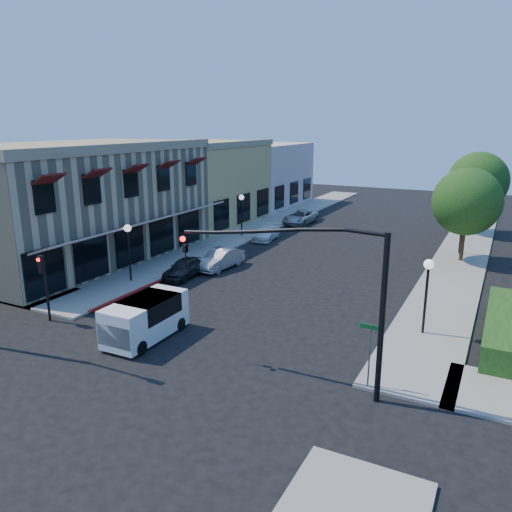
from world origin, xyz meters
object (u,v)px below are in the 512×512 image
at_px(lamppost_left_near, 128,238).
at_px(lamppost_right_far, 463,218).
at_px(secondary_signal, 43,276).
at_px(white_van, 145,317).
at_px(lamppost_left_far, 242,205).
at_px(street_tree_a, 467,202).
at_px(parked_car_a, 185,268).
at_px(parked_car_d, 300,217).
at_px(signal_mast_arm, 322,280).
at_px(parked_car_b, 220,259).
at_px(lamppost_right_near, 428,278).
at_px(street_tree_b, 478,181).
at_px(parked_car_c, 266,233).
at_px(street_name_sign, 370,345).

relative_size(lamppost_left_near, lamppost_right_far, 1.00).
distance_m(secondary_signal, white_van, 5.71).
bearing_deg(lamppost_left_far, street_tree_a, 0.00).
height_order(secondary_signal, parked_car_a, secondary_signal).
bearing_deg(parked_car_d, white_van, -79.52).
relative_size(signal_mast_arm, secondary_signal, 2.41).
height_order(secondary_signal, parked_car_b, secondary_signal).
xyz_separation_m(lamppost_right_far, parked_car_d, (-14.70, 5.41, -2.10)).
height_order(lamppost_right_near, white_van, lamppost_right_near).
height_order(street_tree_b, parked_car_c, street_tree_b).
bearing_deg(lamppost_right_far, lamppost_left_near, -136.74).
xyz_separation_m(secondary_signal, parked_car_c, (1.80, 20.62, -1.77)).
height_order(street_name_sign, lamppost_right_far, lamppost_right_far).
bearing_deg(parked_car_d, lamppost_right_far, -17.51).
relative_size(signal_mast_arm, parked_car_b, 2.03).
bearing_deg(lamppost_right_far, street_tree_b, 87.85).
bearing_deg(lamppost_right_near, parked_car_a, 170.93).
bearing_deg(parked_car_c, parked_car_d, 83.53).
relative_size(street_name_sign, parked_car_d, 0.54).
relative_size(street_tree_b, lamppost_right_near, 1.97).
bearing_deg(street_name_sign, street_tree_a, 86.24).
bearing_deg(secondary_signal, signal_mast_arm, 0.37).
bearing_deg(parked_car_b, lamppost_left_far, 114.55).
height_order(lamppost_left_near, white_van, lamppost_left_near).
height_order(signal_mast_arm, lamppost_left_far, signal_mast_arm).
xyz_separation_m(secondary_signal, lamppost_right_far, (16.50, 22.59, 0.42)).
relative_size(street_tree_b, lamppost_left_far, 1.97).
relative_size(street_tree_a, parked_car_d, 1.41).
height_order(signal_mast_arm, parked_car_a, signal_mast_arm).
xyz_separation_m(lamppost_left_near, parked_car_b, (3.30, 5.00, -2.09)).
xyz_separation_m(lamppost_right_near, parked_car_c, (-14.70, 14.03, -2.18)).
xyz_separation_m(signal_mast_arm, lamppost_right_near, (2.64, 6.50, -1.35)).
xyz_separation_m(street_tree_b, lamppost_left_far, (-17.30, -10.00, -1.81)).
xyz_separation_m(parked_car_a, parked_car_c, (0.00, 11.68, -0.06)).
relative_size(street_tree_a, street_name_sign, 2.59).
height_order(street_tree_b, street_name_sign, street_tree_b).
distance_m(street_name_sign, lamppost_right_far, 21.85).
relative_size(signal_mast_arm, parked_car_c, 2.11).
relative_size(parked_car_a, parked_car_b, 0.91).
relative_size(secondary_signal, lamppost_right_far, 0.93).
bearing_deg(lamppost_right_far, secondary_signal, -126.14).
height_order(street_tree_a, signal_mast_arm, street_tree_a).
distance_m(lamppost_right_near, parked_car_c, 20.44).
height_order(parked_car_a, parked_car_b, parked_car_b).
xyz_separation_m(signal_mast_arm, lamppost_right_far, (2.64, 22.50, -1.35)).
height_order(lamppost_left_near, parked_car_b, lamppost_left_near).
height_order(lamppost_right_far, parked_car_b, lamppost_right_far).
height_order(lamppost_right_near, parked_car_b, lamppost_right_near).
distance_m(street_name_sign, lamppost_right_near, 5.98).
xyz_separation_m(street_tree_b, secondary_signal, (-16.80, -30.59, -2.23)).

